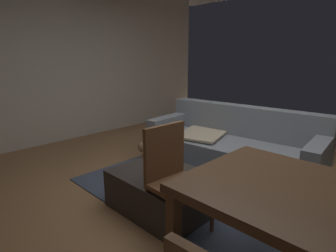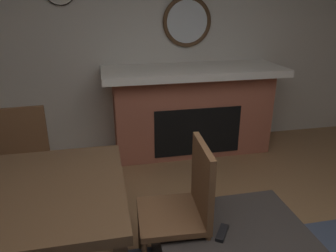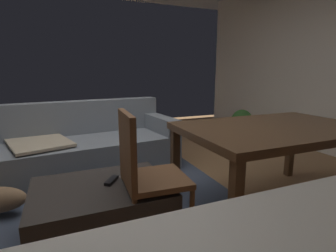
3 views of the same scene
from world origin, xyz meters
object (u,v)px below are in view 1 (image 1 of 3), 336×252
dining_chair_west (173,173)px  small_dog (150,158)px  couch (233,148)px  ottoman_coffee_table (162,191)px  dining_table (323,210)px  tv_remote (171,174)px

dining_chair_west → small_dog: 1.35m
couch → ottoman_coffee_table: couch is taller
ottoman_coffee_table → couch: bearing=91.9°
couch → dining_chair_west: 1.54m
couch → dining_table: (1.51, -1.50, 0.37)m
couch → small_dog: bearing=-134.5°
couch → ottoman_coffee_table: size_ratio=2.39×
tv_remote → dining_chair_west: dining_chair_west is taller
tv_remote → dining_table: size_ratio=0.10×
small_dog → tv_remote: bearing=-30.1°
ottoman_coffee_table → tv_remote: size_ratio=6.02×
dining_chair_west → small_dog: bearing=147.2°
dining_table → tv_remote: bearing=172.2°
couch → tv_remote: size_ratio=14.36×
small_dog → couch: bearing=45.5°
small_dog → ottoman_coffee_table: bearing=-34.6°
ottoman_coffee_table → dining_table: size_ratio=0.61×
dining_table → dining_chair_west: dining_chair_west is taller
ottoman_coffee_table → tv_remote: 0.22m
couch → dining_chair_west: (0.32, -1.49, 0.22)m
tv_remote → dining_chair_west: size_ratio=0.17×
ottoman_coffee_table → small_dog: ottoman_coffee_table is taller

